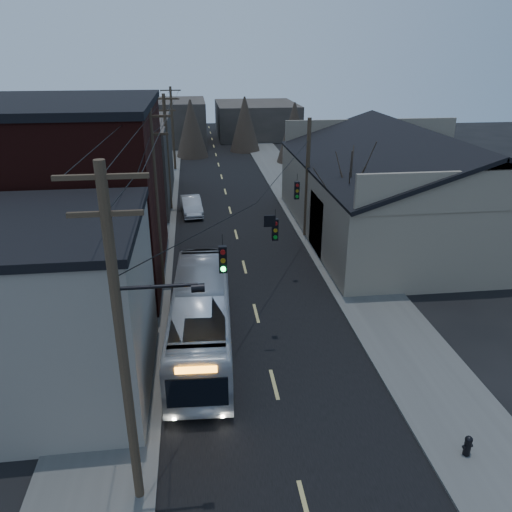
# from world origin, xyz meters

# --- Properties ---
(road_surface) EXTENTS (9.00, 110.00, 0.02)m
(road_surface) POSITION_xyz_m (0.00, 30.00, 0.01)
(road_surface) COLOR black
(road_surface) RESTS_ON ground
(sidewalk_left) EXTENTS (4.00, 110.00, 0.12)m
(sidewalk_left) POSITION_xyz_m (-6.50, 30.00, 0.06)
(sidewalk_left) COLOR #474744
(sidewalk_left) RESTS_ON ground
(sidewalk_right) EXTENTS (4.00, 110.00, 0.12)m
(sidewalk_right) POSITION_xyz_m (6.50, 30.00, 0.06)
(sidewalk_right) COLOR #474744
(sidewalk_right) RESTS_ON ground
(building_clapboard) EXTENTS (8.00, 8.00, 7.00)m
(building_clapboard) POSITION_xyz_m (-9.00, 9.00, 3.50)
(building_clapboard) COLOR gray
(building_clapboard) RESTS_ON ground
(building_brick) EXTENTS (10.00, 12.00, 10.00)m
(building_brick) POSITION_xyz_m (-10.00, 20.00, 5.00)
(building_brick) COLOR black
(building_brick) RESTS_ON ground
(building_left_far) EXTENTS (9.00, 14.00, 7.00)m
(building_left_far) POSITION_xyz_m (-9.50, 36.00, 3.50)
(building_left_far) COLOR #332E28
(building_left_far) RESTS_ON ground
(warehouse) EXTENTS (16.16, 20.60, 7.73)m
(warehouse) POSITION_xyz_m (13.00, 25.00, 2.70)
(warehouse) COLOR #7D6F5B
(warehouse) RESTS_ON ground
(building_far_left) EXTENTS (10.00, 12.00, 6.00)m
(building_far_left) POSITION_xyz_m (-6.00, 65.00, 3.00)
(building_far_left) COLOR #332E28
(building_far_left) RESTS_ON ground
(building_far_right) EXTENTS (12.00, 14.00, 5.00)m
(building_far_right) POSITION_xyz_m (7.00, 70.00, 2.50)
(building_far_right) COLOR #332E28
(building_far_right) RESTS_ON ground
(bare_tree) EXTENTS (0.40, 0.40, 7.20)m
(bare_tree) POSITION_xyz_m (6.50, 20.00, 3.60)
(bare_tree) COLOR black
(bare_tree) RESTS_ON ground
(utility_lines) EXTENTS (11.24, 45.28, 10.50)m
(utility_lines) POSITION_xyz_m (-3.11, 24.14, 4.95)
(utility_lines) COLOR #382B1E
(utility_lines) RESTS_ON ground
(bus) EXTENTS (3.08, 11.03, 3.04)m
(bus) POSITION_xyz_m (-2.86, 11.23, 1.52)
(bus) COLOR #B4B9C1
(bus) RESTS_ON ground
(parked_car) EXTENTS (1.95, 4.54, 1.45)m
(parked_car) POSITION_xyz_m (-3.24, 31.36, 0.73)
(parked_car) COLOR #A9ACB1
(parked_car) RESTS_ON ground
(fire_hydrant) EXTENTS (0.37, 0.26, 0.77)m
(fire_hydrant) POSITION_xyz_m (5.84, 3.30, 0.53)
(fire_hydrant) COLOR black
(fire_hydrant) RESTS_ON sidewalk_right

